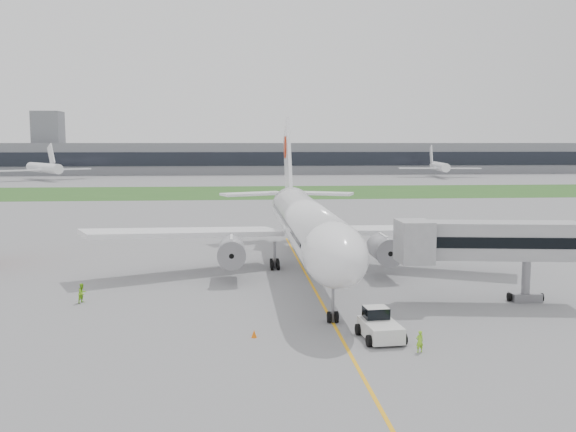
{
  "coord_description": "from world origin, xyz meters",
  "views": [
    {
      "loc": [
        -7.71,
        -63.95,
        14.17
      ],
      "look_at": [
        -2.12,
        2.0,
        6.58
      ],
      "focal_mm": 40.0,
      "sensor_mm": 36.0,
      "label": 1
    }
  ],
  "objects": [
    {
      "name": "ground",
      "position": [
        0.0,
        0.0,
        0.0
      ],
      "size": [
        600.0,
        600.0,
        0.0
      ],
      "primitive_type": "plane",
      "color": "gray",
      "rests_on": "ground"
    },
    {
      "name": "apron_markings",
      "position": [
        0.0,
        -5.0,
        0.0
      ],
      "size": [
        70.0,
        70.0,
        0.04
      ],
      "primitive_type": null,
      "color": "#FFAE16",
      "rests_on": "ground"
    },
    {
      "name": "grass_strip",
      "position": [
        0.0,
        120.0,
        0.01
      ],
      "size": [
        600.0,
        50.0,
        0.02
      ],
      "primitive_type": "cube",
      "color": "#2C5C22",
      "rests_on": "ground"
    },
    {
      "name": "terminal_building",
      "position": [
        0.0,
        229.87,
        7.0
      ],
      "size": [
        320.0,
        22.3,
        14.0
      ],
      "color": "gray",
      "rests_on": "ground"
    },
    {
      "name": "control_tower",
      "position": [
        -90.0,
        232.0,
        0.0
      ],
      "size": [
        12.0,
        12.0,
        56.0
      ],
      "primitive_type": null,
      "color": "gray",
      "rests_on": "ground"
    },
    {
      "name": "airliner",
      "position": [
        0.0,
        4.87,
        5.66
      ],
      "size": [
        48.13,
        53.95,
        17.88
      ],
      "color": "white",
      "rests_on": "ground"
    },
    {
      "name": "pushback_tug",
      "position": [
        2.72,
        -19.38,
        0.99
      ],
      "size": [
        3.15,
        4.38,
        2.14
      ],
      "rotation": [
        0.0,
        0.0,
        0.09
      ],
      "color": "silver",
      "rests_on": "ground"
    },
    {
      "name": "jet_bridge",
      "position": [
        14.01,
        -9.76,
        5.5
      ],
      "size": [
        16.29,
        5.39,
        7.43
      ],
      "rotation": [
        0.0,
        0.0,
        -0.14
      ],
      "color": "#AAABAD",
      "rests_on": "ground"
    },
    {
      "name": "safety_cone_left",
      "position": [
        -6.34,
        -18.41,
        0.29
      ],
      "size": [
        0.42,
        0.42,
        0.58
      ],
      "primitive_type": "cone",
      "color": "orange",
      "rests_on": "ground"
    },
    {
      "name": "safety_cone_right",
      "position": [
        2.32,
        -18.9,
        0.28
      ],
      "size": [
        0.41,
        0.41,
        0.56
      ],
      "primitive_type": "cone",
      "color": "orange",
      "rests_on": "ground"
    },
    {
      "name": "ground_crew_near",
      "position": [
        4.76,
        -22.65,
        0.76
      ],
      "size": [
        0.62,
        0.49,
        1.51
      ],
      "primitive_type": "imported",
      "rotation": [
        0.0,
        0.0,
        3.39
      ],
      "color": "#8EDD24",
      "rests_on": "ground"
    },
    {
      "name": "ground_crew_far",
      "position": [
        -21.23,
        -6.86,
        0.88
      ],
      "size": [
        1.01,
        1.07,
        1.76
      ],
      "primitive_type": "imported",
      "rotation": [
        0.0,
        0.0,
        1.04
      ],
      "color": "#86D122",
      "rests_on": "ground"
    },
    {
      "name": "distant_aircraft_left",
      "position": [
        -79.22,
        185.75,
        0.0
      ],
      "size": [
        46.47,
        45.38,
        13.43
      ],
      "primitive_type": null,
      "rotation": [
        0.0,
        0.0,
        0.6
      ],
      "color": "white",
      "rests_on": "ground"
    },
    {
      "name": "distant_aircraft_right",
      "position": [
        76.66,
        193.56,
        0.0
      ],
      "size": [
        36.98,
        33.69,
        12.66
      ],
      "primitive_type": null,
      "rotation": [
        0.0,
        0.0,
        -0.15
      ],
      "color": "white",
      "rests_on": "ground"
    }
  ]
}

